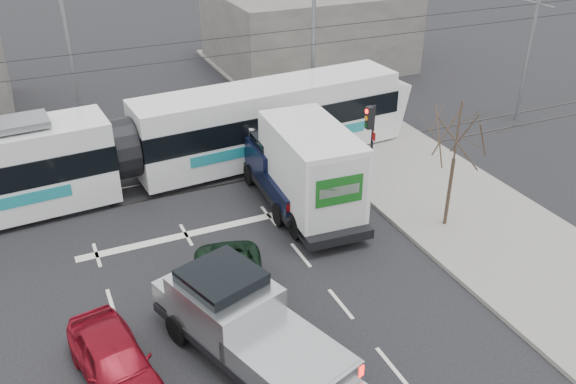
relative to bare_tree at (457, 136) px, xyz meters
name	(u,v)px	position (x,y,z in m)	size (l,w,h in m)	color
ground	(292,318)	(-7.60, -2.50, -3.79)	(120.00, 120.00, 0.00)	black
sidewalk_right	(518,250)	(1.40, -2.50, -3.72)	(6.00, 60.00, 0.15)	gray
rails	(199,181)	(-7.60, 7.50, -3.78)	(60.00, 1.60, 0.03)	#33302D
building_right	(307,28)	(4.40, 21.50, -1.29)	(12.00, 10.00, 5.00)	slate
bare_tree	(457,136)	(0.00, 0.00, 0.00)	(2.40, 2.40, 5.00)	#47382B
traffic_signal	(370,129)	(-1.13, 4.00, -1.05)	(0.44, 0.44, 3.60)	black
street_lamp_near	(310,29)	(-0.29, 11.50, 1.32)	(2.38, 0.25, 9.00)	slate
street_lamp_far	(64,44)	(-11.79, 13.50, 1.32)	(2.38, 0.25, 9.00)	slate
catenary	(192,98)	(-7.60, 7.50, 0.09)	(60.00, 0.20, 7.00)	black
tram	(122,150)	(-10.64, 7.97, -1.89)	(26.39, 4.53, 5.36)	silver
silver_pickup	(242,321)	(-9.52, -3.34, -2.59)	(4.29, 7.04, 2.42)	black
box_truck	(305,168)	(-4.34, 3.53, -1.96)	(2.95, 7.54, 3.70)	black
navy_pickup	(283,170)	(-4.69, 4.87, -2.60)	(2.48, 5.84, 2.42)	black
green_car	(234,289)	(-9.02, -1.18, -3.13)	(2.21, 4.80, 1.33)	black
red_car	(115,362)	(-13.00, -2.94, -3.07)	(1.71, 4.24, 1.44)	maroon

